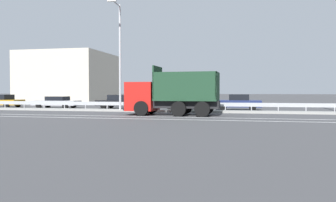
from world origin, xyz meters
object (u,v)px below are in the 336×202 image
object	(u,v)px
parked_car_6	(238,102)
median_road_sign	(154,97)
dump_truck	(162,98)
parked_car_5	(186,101)
parked_car_4	(121,102)
parked_car_2	(1,101)
parked_car_3	(57,102)
street_lamp_1	(119,52)

from	to	relation	value
parked_car_6	median_road_sign	bearing A→B (deg)	118.26
dump_truck	median_road_sign	xyz separation A→B (m)	(-1.51, 3.32, -0.02)
median_road_sign	parked_car_5	size ratio (longest dim) A/B	0.59
parked_car_4	parked_car_6	distance (m)	11.23
median_road_sign	parked_car_6	xyz separation A→B (m)	(6.95, 3.57, -0.51)
median_road_sign	parked_car_2	xyz separation A→B (m)	(-17.33, 3.24, -0.55)
parked_car_5	parked_car_6	size ratio (longest dim) A/B	0.96
dump_truck	parked_car_6	xyz separation A→B (m)	(5.44, 6.89, -0.53)
parked_car_4	parked_car_5	world-z (taller)	parked_car_5
parked_car_3	parked_car_5	size ratio (longest dim) A/B	1.18
parked_car_5	parked_car_4	bearing A→B (deg)	90.73
parked_car_5	dump_truck	bearing A→B (deg)	178.93
dump_truck	median_road_sign	size ratio (longest dim) A/B	2.91
street_lamp_1	parked_car_3	world-z (taller)	street_lamp_1
parked_car_2	parked_car_5	size ratio (longest dim) A/B	1.14
parked_car_2	parked_car_3	bearing A→B (deg)	-90.97
dump_truck	street_lamp_1	size ratio (longest dim) A/B	0.75
median_road_sign	parked_car_6	bearing A→B (deg)	27.21
median_road_sign	parked_car_2	distance (m)	17.63
parked_car_6	parked_car_4	bearing A→B (deg)	89.97
median_road_sign	parked_car_6	world-z (taller)	median_road_sign
parked_car_2	parked_car_3	world-z (taller)	parked_car_2
parked_car_3	street_lamp_1	bearing A→B (deg)	-113.53
dump_truck	median_road_sign	world-z (taller)	dump_truck
street_lamp_1	parked_car_5	bearing A→B (deg)	34.83
parked_car_3	parked_car_6	xyz separation A→B (m)	(17.87, 0.27, 0.10)
median_road_sign	dump_truck	bearing A→B (deg)	-65.60
parked_car_2	parked_car_6	size ratio (longest dim) A/B	1.10
median_road_sign	parked_car_3	distance (m)	11.43
street_lamp_1	parked_car_5	size ratio (longest dim) A/B	2.27
dump_truck	parked_car_5	xyz separation A→B (m)	(0.69, 6.63, -0.47)
parked_car_6	street_lamp_1	bearing A→B (deg)	112.20
dump_truck	parked_car_5	bearing A→B (deg)	-3.89
parked_car_4	parked_car_5	size ratio (longest dim) A/B	1.24
parked_car_6	parked_car_5	bearing A→B (deg)	94.19
parked_car_4	median_road_sign	bearing A→B (deg)	53.17
median_road_sign	parked_car_2	world-z (taller)	median_road_sign
street_lamp_1	parked_car_2	bearing A→B (deg)	166.43
dump_truck	parked_car_3	distance (m)	14.10
parked_car_2	parked_car_6	bearing A→B (deg)	-90.81
street_lamp_1	parked_car_3	distance (m)	9.80
street_lamp_1	parked_car_4	bearing A→B (deg)	108.74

